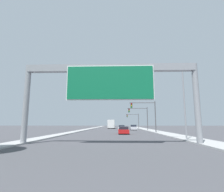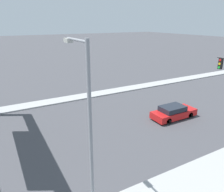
% 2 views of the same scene
% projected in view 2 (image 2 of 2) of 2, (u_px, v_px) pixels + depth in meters
% --- Properties ---
extents(car_far_left, '(1.90, 4.79, 1.36)m').
position_uv_depth(car_far_left, '(173.00, 112.00, 22.37)').
color(car_far_left, red).
rests_on(car_far_left, ground).
extents(street_lamp_right, '(2.71, 0.28, 8.90)m').
position_uv_depth(street_lamp_right, '(87.00, 121.00, 9.87)').
color(street_lamp_right, gray).
rests_on(street_lamp_right, ground).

